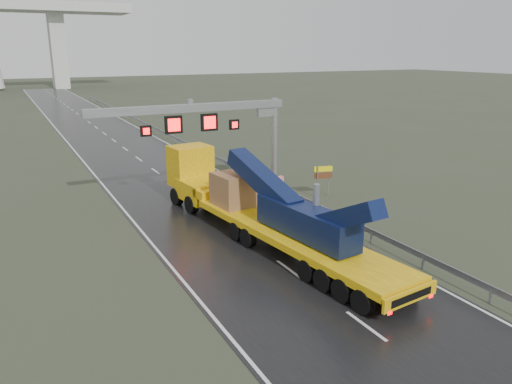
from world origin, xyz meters
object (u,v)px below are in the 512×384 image
exit_sign_pair (323,175)px  striped_barrier (279,184)px  sign_gantry (218,123)px  heavy_haul_truck (247,201)px

exit_sign_pair → striped_barrier: exit_sign_pair is taller
exit_sign_pair → sign_gantry: bearing=167.2°
heavy_haul_truck → exit_sign_pair: size_ratio=8.86×
sign_gantry → striped_barrier: (4.81, -0.78, -5.04)m
sign_gantry → exit_sign_pair: bearing=-28.9°
exit_sign_pair → striped_barrier: 3.84m
heavy_haul_truck → exit_sign_pair: 9.30m
heavy_haul_truck → sign_gantry: bearing=72.7°
sign_gantry → heavy_haul_truck: 8.80m
heavy_haul_truck → exit_sign_pair: (8.37, 4.06, -0.24)m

